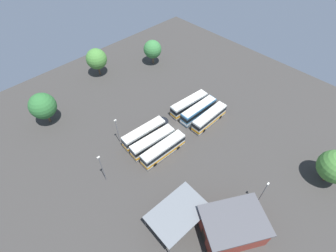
# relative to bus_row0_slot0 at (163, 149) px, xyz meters

# --- Properties ---
(ground_plane) EXTENTS (94.51, 94.51, 0.00)m
(ground_plane) POSITION_rel_bus_row0_slot0_xyz_m (7.72, 3.00, -1.90)
(ground_plane) COLOR #383533
(bus_row0_slot0) EXTENTS (11.58, 2.97, 3.60)m
(bus_row0_slot0) POSITION_rel_bus_row0_slot0_xyz_m (0.00, 0.00, 0.00)
(bus_row0_slot0) COLOR silver
(bus_row0_slot0) RESTS_ON ground_plane
(bus_row0_slot1) EXTENTS (11.47, 3.51, 3.60)m
(bus_row0_slot1) POSITION_rel_bus_row0_slot0_xyz_m (-0.31, 3.29, -0.00)
(bus_row0_slot1) COLOR silver
(bus_row0_slot1) RESTS_ON ground_plane
(bus_row0_slot2) EXTENTS (11.49, 3.34, 3.60)m
(bus_row0_slot2) POSITION_rel_bus_row0_slot0_xyz_m (-0.04, 6.73, -0.00)
(bus_row0_slot2) COLOR silver
(bus_row0_slot2) RESTS_ON ground_plane
(bus_row1_slot0) EXTENTS (10.96, 2.68, 3.60)m
(bus_row1_slot0) POSITION_rel_bus_row0_slot0_xyz_m (15.44, -0.83, -0.00)
(bus_row1_slot0) COLOR silver
(bus_row1_slot0) RESTS_ON ground_plane
(bus_row1_slot1) EXTENTS (11.26, 2.83, 3.60)m
(bus_row1_slot1) POSITION_rel_bus_row0_slot0_xyz_m (15.40, 2.82, -0.00)
(bus_row1_slot1) COLOR teal
(bus_row1_slot1) RESTS_ON ground_plane
(bus_row1_slot2) EXTENTS (11.50, 3.48, 3.60)m
(bus_row1_slot2) POSITION_rel_bus_row0_slot0_xyz_m (15.46, 6.25, -0.00)
(bus_row1_slot2) COLOR silver
(bus_row1_slot2) RESTS_ON ground_plane
(depot_building) EXTENTS (13.62, 12.53, 5.14)m
(depot_building) POSITION_rel_bus_row0_slot0_xyz_m (-3.18, -21.31, 0.69)
(depot_building) COLOR maroon
(depot_building) RESTS_ON ground_plane
(maintenance_shelter) EXTENTS (10.97, 7.58, 4.05)m
(maintenance_shelter) POSITION_rel_bus_row0_slot0_xyz_m (-8.87, -13.28, 1.97)
(maintenance_shelter) COLOR slate
(maintenance_shelter) RESTS_ON ground_plane
(lamp_post_mid_lot) EXTENTS (0.56, 0.28, 7.71)m
(lamp_post_mid_lot) POSITION_rel_bus_row0_slot0_xyz_m (5.24, -21.79, 2.37)
(lamp_post_mid_lot) COLOR slate
(lamp_post_mid_lot) RESTS_ON ground_plane
(lamp_post_near_entrance) EXTENTS (0.56, 0.28, 7.60)m
(lamp_post_near_entrance) POSITION_rel_bus_row0_slot0_xyz_m (-5.06, 10.15, 2.31)
(lamp_post_near_entrance) COLOR slate
(lamp_post_near_entrance) RESTS_ON ground_plane
(lamp_post_by_building) EXTENTS (0.56, 0.28, 8.39)m
(lamp_post_by_building) POSITION_rel_bus_row0_slot0_xyz_m (-13.49, 3.62, 2.71)
(lamp_post_by_building) COLOR slate
(lamp_post_by_building) RESTS_ON ground_plane
(tree_east_edge) EXTENTS (5.77, 5.77, 8.08)m
(tree_east_edge) POSITION_rel_bus_row0_slot0_xyz_m (23.51, 29.98, 3.28)
(tree_east_edge) COLOR brown
(tree_east_edge) RESTS_ON ground_plane
(tree_north_edge) EXTENTS (6.83, 6.83, 8.57)m
(tree_north_edge) POSITION_rel_bus_row0_slot0_xyz_m (20.10, -28.90, 3.24)
(tree_north_edge) COLOR brown
(tree_north_edge) RESTS_ON ground_plane
(tree_northeast) EXTENTS (6.26, 6.26, 8.72)m
(tree_northeast) POSITION_rel_bus_row0_slot0_xyz_m (7.05, 37.10, 3.68)
(tree_northeast) COLOR brown
(tree_northeast) RESTS_ON ground_plane
(tree_west_edge) EXTENTS (6.55, 6.55, 8.81)m
(tree_west_edge) POSITION_rel_bus_row0_slot0_xyz_m (-14.11, 28.42, 3.62)
(tree_west_edge) COLOR brown
(tree_west_edge) RESTS_ON ground_plane
(puddle_between_rows) EXTENTS (2.50, 2.50, 0.01)m
(puddle_between_rows) POSITION_rel_bus_row0_slot0_xyz_m (-2.47, 9.52, -1.90)
(puddle_between_rows) COLOR black
(puddle_between_rows) RESTS_ON ground_plane
(puddle_centre_drain) EXTENTS (3.41, 3.41, 0.01)m
(puddle_centre_drain) POSITION_rel_bus_row0_slot0_xyz_m (7.05, 8.03, -1.90)
(puddle_centre_drain) COLOR black
(puddle_centre_drain) RESTS_ON ground_plane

